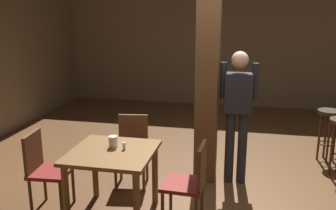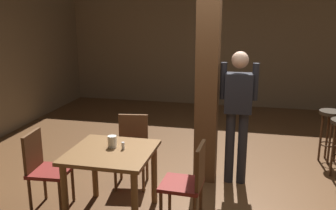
{
  "view_description": "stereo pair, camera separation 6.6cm",
  "coord_description": "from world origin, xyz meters",
  "px_view_note": "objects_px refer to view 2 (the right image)",
  "views": [
    {
      "loc": [
        0.29,
        -4.27,
        2.22
      ],
      "look_at": [
        -0.66,
        0.24,
        1.03
      ],
      "focal_mm": 40.0,
      "sensor_mm": 36.0,
      "label": 1
    },
    {
      "loc": [
        0.35,
        -4.25,
        2.22
      ],
      "look_at": [
        -0.66,
        0.24,
        1.03
      ],
      "focal_mm": 40.0,
      "sensor_mm": 36.0,
      "label": 2
    }
  ],
  "objects_px": {
    "napkin_cup": "(112,142)",
    "bar_stool_mid": "(330,124)",
    "salt_shaker": "(123,146)",
    "standing_person": "(238,108)",
    "chair_west": "(44,166)",
    "chair_north": "(132,146)",
    "dining_table": "(112,163)",
    "chair_east": "(189,180)"
  },
  "relations": [
    {
      "from": "chair_north",
      "to": "chair_west",
      "type": "bearing_deg",
      "value": -133.64
    },
    {
      "from": "chair_west",
      "to": "napkin_cup",
      "type": "bearing_deg",
      "value": 7.19
    },
    {
      "from": "chair_west",
      "to": "standing_person",
      "type": "bearing_deg",
      "value": 28.8
    },
    {
      "from": "chair_east",
      "to": "standing_person",
      "type": "bearing_deg",
      "value": 69.37
    },
    {
      "from": "napkin_cup",
      "to": "bar_stool_mid",
      "type": "xyz_separation_m",
      "value": [
        2.6,
        2.06,
        -0.25
      ]
    },
    {
      "from": "chair_east",
      "to": "napkin_cup",
      "type": "relative_size",
      "value": 7.02
    },
    {
      "from": "dining_table",
      "to": "napkin_cup",
      "type": "height_order",
      "value": "napkin_cup"
    },
    {
      "from": "dining_table",
      "to": "bar_stool_mid",
      "type": "relative_size",
      "value": 1.13
    },
    {
      "from": "chair_north",
      "to": "salt_shaker",
      "type": "height_order",
      "value": "chair_north"
    },
    {
      "from": "standing_person",
      "to": "bar_stool_mid",
      "type": "bearing_deg",
      "value": 37.83
    },
    {
      "from": "chair_east",
      "to": "bar_stool_mid",
      "type": "relative_size",
      "value": 1.14
    },
    {
      "from": "napkin_cup",
      "to": "bar_stool_mid",
      "type": "relative_size",
      "value": 0.16
    },
    {
      "from": "bar_stool_mid",
      "to": "chair_east",
      "type": "bearing_deg",
      "value": -128.95
    },
    {
      "from": "napkin_cup",
      "to": "salt_shaker",
      "type": "xyz_separation_m",
      "value": [
        0.14,
        -0.04,
        -0.02
      ]
    },
    {
      "from": "chair_east",
      "to": "chair_west",
      "type": "bearing_deg",
      "value": -179.64
    },
    {
      "from": "chair_east",
      "to": "standing_person",
      "type": "distance_m",
      "value": 1.3
    },
    {
      "from": "chair_north",
      "to": "standing_person",
      "type": "height_order",
      "value": "standing_person"
    },
    {
      "from": "chair_west",
      "to": "chair_north",
      "type": "bearing_deg",
      "value": 46.36
    },
    {
      "from": "chair_north",
      "to": "salt_shaker",
      "type": "xyz_separation_m",
      "value": [
        0.15,
        -0.75,
        0.3
      ]
    },
    {
      "from": "standing_person",
      "to": "salt_shaker",
      "type": "bearing_deg",
      "value": -136.85
    },
    {
      "from": "salt_shaker",
      "to": "bar_stool_mid",
      "type": "distance_m",
      "value": 3.24
    },
    {
      "from": "chair_north",
      "to": "chair_east",
      "type": "xyz_separation_m",
      "value": [
        0.87,
        -0.8,
        0.0
      ]
    },
    {
      "from": "napkin_cup",
      "to": "standing_person",
      "type": "relative_size",
      "value": 0.07
    },
    {
      "from": "standing_person",
      "to": "bar_stool_mid",
      "type": "distance_m",
      "value": 1.71
    },
    {
      "from": "napkin_cup",
      "to": "salt_shaker",
      "type": "height_order",
      "value": "napkin_cup"
    },
    {
      "from": "chair_north",
      "to": "chair_west",
      "type": "distance_m",
      "value": 1.12
    },
    {
      "from": "chair_west",
      "to": "dining_table",
      "type": "bearing_deg",
      "value": 0.19
    },
    {
      "from": "chair_north",
      "to": "salt_shaker",
      "type": "distance_m",
      "value": 0.82
    },
    {
      "from": "chair_west",
      "to": "bar_stool_mid",
      "type": "height_order",
      "value": "chair_west"
    },
    {
      "from": "napkin_cup",
      "to": "salt_shaker",
      "type": "distance_m",
      "value": 0.14
    },
    {
      "from": "chair_north",
      "to": "bar_stool_mid",
      "type": "height_order",
      "value": "chair_north"
    },
    {
      "from": "chair_north",
      "to": "chair_west",
      "type": "relative_size",
      "value": 1.0
    },
    {
      "from": "dining_table",
      "to": "napkin_cup",
      "type": "xyz_separation_m",
      "value": [
        -0.02,
        0.1,
        0.2
      ]
    },
    {
      "from": "dining_table",
      "to": "chair_north",
      "type": "height_order",
      "value": "chair_north"
    },
    {
      "from": "dining_table",
      "to": "bar_stool_mid",
      "type": "distance_m",
      "value": 3.36
    },
    {
      "from": "chair_west",
      "to": "salt_shaker",
      "type": "xyz_separation_m",
      "value": [
        0.92,
        0.06,
        0.3
      ]
    },
    {
      "from": "salt_shaker",
      "to": "bar_stool_mid",
      "type": "height_order",
      "value": "salt_shaker"
    },
    {
      "from": "dining_table",
      "to": "bar_stool_mid",
      "type": "height_order",
      "value": "bar_stool_mid"
    },
    {
      "from": "dining_table",
      "to": "bar_stool_mid",
      "type": "xyz_separation_m",
      "value": [
        2.57,
        2.15,
        -0.05
      ]
    },
    {
      "from": "salt_shaker",
      "to": "bar_stool_mid",
      "type": "xyz_separation_m",
      "value": [
        2.46,
        2.09,
        -0.23
      ]
    },
    {
      "from": "chair_west",
      "to": "standing_person",
      "type": "xyz_separation_m",
      "value": [
        2.07,
        1.14,
        0.5
      ]
    },
    {
      "from": "chair_east",
      "to": "napkin_cup",
      "type": "height_order",
      "value": "chair_east"
    }
  ]
}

